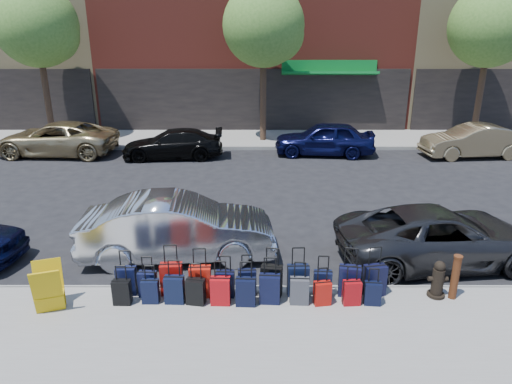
{
  "coord_description": "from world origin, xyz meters",
  "views": [
    {
      "loc": [
        0.16,
        -12.9,
        5.2
      ],
      "look_at": [
        0.16,
        -1.5,
        1.21
      ],
      "focal_mm": 32.0,
      "sensor_mm": 36.0,
      "label": 1
    }
  ],
  "objects_px": {
    "fire_hydrant": "(438,280)",
    "car_far_1": "(173,144)",
    "tree_left": "(40,28)",
    "bollard": "(455,276)",
    "tree_center": "(267,28)",
    "car_far_0": "(56,139)",
    "tree_right": "(493,28)",
    "display_rack": "(48,288)",
    "suitcase_front_5": "(247,282)",
    "car_near_1": "(178,228)",
    "car_near_2": "(440,236)",
    "car_far_3": "(473,141)",
    "car_far_2": "(324,139)"
  },
  "relations": [
    {
      "from": "fire_hydrant",
      "to": "car_far_1",
      "type": "relative_size",
      "value": 0.18
    },
    {
      "from": "tree_left",
      "to": "bollard",
      "type": "height_order",
      "value": "tree_left"
    },
    {
      "from": "bollard",
      "to": "tree_center",
      "type": "bearing_deg",
      "value": 103.53
    },
    {
      "from": "bollard",
      "to": "car_far_0",
      "type": "relative_size",
      "value": 0.18
    },
    {
      "from": "tree_right",
      "to": "fire_hydrant",
      "type": "xyz_separation_m",
      "value": [
        -7.33,
        -14.35,
        -4.9
      ]
    },
    {
      "from": "bollard",
      "to": "display_rack",
      "type": "bearing_deg",
      "value": -177.07
    },
    {
      "from": "car_far_0",
      "to": "car_far_1",
      "type": "height_order",
      "value": "car_far_0"
    },
    {
      "from": "suitcase_front_5",
      "to": "car_far_1",
      "type": "distance_m",
      "value": 11.8
    },
    {
      "from": "tree_center",
      "to": "tree_right",
      "type": "distance_m",
      "value": 10.5
    },
    {
      "from": "fire_hydrant",
      "to": "tree_left",
      "type": "bearing_deg",
      "value": 135.19
    },
    {
      "from": "tree_center",
      "to": "car_near_1",
      "type": "distance_m",
      "value": 13.38
    },
    {
      "from": "fire_hydrant",
      "to": "car_far_0",
      "type": "relative_size",
      "value": 0.15
    },
    {
      "from": "tree_center",
      "to": "tree_right",
      "type": "xyz_separation_m",
      "value": [
        10.5,
        0.0,
        0.0
      ]
    },
    {
      "from": "tree_center",
      "to": "display_rack",
      "type": "xyz_separation_m",
      "value": [
        -4.44,
        -14.83,
        -4.8
      ]
    },
    {
      "from": "suitcase_front_5",
      "to": "car_far_0",
      "type": "bearing_deg",
      "value": 121.84
    },
    {
      "from": "car_near_2",
      "to": "car_far_3",
      "type": "height_order",
      "value": "car_far_3"
    },
    {
      "from": "car_near_1",
      "to": "car_far_3",
      "type": "bearing_deg",
      "value": -54.85
    },
    {
      "from": "tree_left",
      "to": "car_far_0",
      "type": "xyz_separation_m",
      "value": [
        1.08,
        -2.44,
        -4.68
      ]
    },
    {
      "from": "tree_left",
      "to": "car_far_1",
      "type": "distance_m",
      "value": 8.52
    },
    {
      "from": "fire_hydrant",
      "to": "car_near_2",
      "type": "bearing_deg",
      "value": 70.37
    },
    {
      "from": "tree_center",
      "to": "bollard",
      "type": "distance_m",
      "value": 15.58
    },
    {
      "from": "car_near_1",
      "to": "car_far_0",
      "type": "xyz_separation_m",
      "value": [
        -7.06,
        9.89,
        -0.03
      ]
    },
    {
      "from": "display_rack",
      "to": "car_far_2",
      "type": "distance_m",
      "value": 14.21
    },
    {
      "from": "tree_right",
      "to": "tree_left",
      "type": "bearing_deg",
      "value": 180.0
    },
    {
      "from": "tree_left",
      "to": "bollard",
      "type": "distance_m",
      "value": 20.64
    },
    {
      "from": "tree_center",
      "to": "car_far_3",
      "type": "height_order",
      "value": "tree_center"
    },
    {
      "from": "car_far_0",
      "to": "tree_center",
      "type": "bearing_deg",
      "value": 107.32
    },
    {
      "from": "car_far_0",
      "to": "car_far_1",
      "type": "xyz_separation_m",
      "value": [
        5.3,
        -0.55,
        -0.11
      ]
    },
    {
      "from": "bollard",
      "to": "car_near_2",
      "type": "bearing_deg",
      "value": 78.18
    },
    {
      "from": "car_near_2",
      "to": "car_far_3",
      "type": "distance_m",
      "value": 11.02
    },
    {
      "from": "bollard",
      "to": "car_far_1",
      "type": "height_order",
      "value": "car_far_1"
    },
    {
      "from": "tree_left",
      "to": "car_near_1",
      "type": "height_order",
      "value": "tree_left"
    },
    {
      "from": "car_far_1",
      "to": "car_far_3",
      "type": "bearing_deg",
      "value": 86.64
    },
    {
      "from": "display_rack",
      "to": "car_far_3",
      "type": "relative_size",
      "value": 0.21
    },
    {
      "from": "car_far_2",
      "to": "car_near_2",
      "type": "bearing_deg",
      "value": 12.74
    },
    {
      "from": "car_near_2",
      "to": "display_rack",
      "type": "bearing_deg",
      "value": 98.5
    },
    {
      "from": "bollard",
      "to": "car_near_1",
      "type": "distance_m",
      "value": 6.2
    },
    {
      "from": "suitcase_front_5",
      "to": "display_rack",
      "type": "height_order",
      "value": "display_rack"
    },
    {
      "from": "car_far_1",
      "to": "suitcase_front_5",
      "type": "bearing_deg",
      "value": 13.01
    },
    {
      "from": "car_near_1",
      "to": "car_far_2",
      "type": "xyz_separation_m",
      "value": [
        4.92,
        9.86,
        -0.02
      ]
    },
    {
      "from": "suitcase_front_5",
      "to": "car_near_2",
      "type": "relative_size",
      "value": 0.18
    },
    {
      "from": "tree_left",
      "to": "suitcase_front_5",
      "type": "distance_m",
      "value": 18.04
    },
    {
      "from": "car_far_3",
      "to": "tree_right",
      "type": "bearing_deg",
      "value": 147.37
    },
    {
      "from": "tree_left",
      "to": "car_far_1",
      "type": "xyz_separation_m",
      "value": [
        6.38,
        -2.98,
        -4.78
      ]
    },
    {
      "from": "tree_right",
      "to": "car_far_0",
      "type": "distance_m",
      "value": 20.61
    },
    {
      "from": "car_far_1",
      "to": "tree_left",
      "type": "bearing_deg",
      "value": -119.05
    },
    {
      "from": "suitcase_front_5",
      "to": "car_far_1",
      "type": "xyz_separation_m",
      "value": [
        -3.45,
        11.29,
        0.21
      ]
    },
    {
      "from": "suitcase_front_5",
      "to": "car_far_1",
      "type": "relative_size",
      "value": 0.2
    },
    {
      "from": "tree_center",
      "to": "bollard",
      "type": "height_order",
      "value": "tree_center"
    },
    {
      "from": "car_near_1",
      "to": "car_near_2",
      "type": "distance_m",
      "value": 6.22
    }
  ]
}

